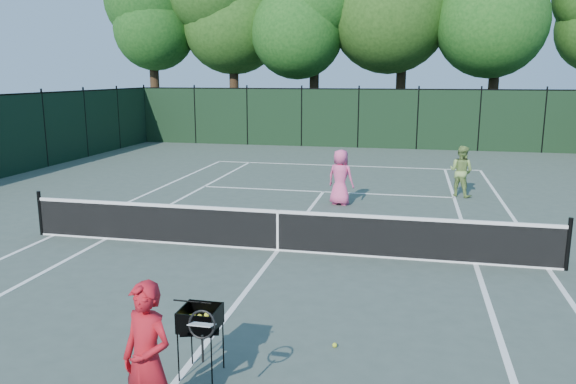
% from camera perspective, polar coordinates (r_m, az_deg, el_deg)
% --- Properties ---
extents(ground, '(90.00, 90.00, 0.00)m').
position_cam_1_polar(ground, '(12.27, -1.05, -5.97)').
color(ground, '#404E45').
rests_on(ground, ground).
extents(sideline_doubles_left, '(0.10, 23.77, 0.01)m').
position_cam_1_polar(sideline_doubles_left, '(14.51, -22.68, -4.08)').
color(sideline_doubles_left, white).
rests_on(sideline_doubles_left, ground).
extents(sideline_doubles_right, '(0.10, 23.77, 0.01)m').
position_cam_1_polar(sideline_doubles_right, '(12.27, 24.93, -7.10)').
color(sideline_doubles_right, white).
rests_on(sideline_doubles_right, ground).
extents(sideline_singles_left, '(0.10, 23.77, 0.01)m').
position_cam_1_polar(sideline_singles_left, '(13.78, -17.99, -4.54)').
color(sideline_singles_left, white).
rests_on(sideline_singles_left, ground).
extents(sideline_singles_right, '(0.10, 23.77, 0.01)m').
position_cam_1_polar(sideline_singles_right, '(12.04, 18.52, -6.95)').
color(sideline_singles_right, white).
rests_on(sideline_singles_right, ground).
extents(baseline_far, '(10.97, 0.10, 0.01)m').
position_cam_1_polar(baseline_far, '(23.70, 5.66, 2.68)').
color(baseline_far, white).
rests_on(baseline_far, ground).
extents(service_line_far, '(8.23, 0.10, 0.01)m').
position_cam_1_polar(service_line_far, '(18.35, 3.61, 0.03)').
color(service_line_far, white).
rests_on(service_line_far, ground).
extents(center_service_line, '(0.10, 12.80, 0.01)m').
position_cam_1_polar(center_service_line, '(12.27, -1.05, -5.96)').
color(center_service_line, white).
rests_on(center_service_line, ground).
extents(tennis_net, '(11.69, 0.09, 1.06)m').
position_cam_1_polar(tennis_net, '(12.13, -1.06, -3.83)').
color(tennis_net, black).
rests_on(tennis_net, ground).
extents(fence_far, '(24.00, 0.05, 3.00)m').
position_cam_1_polar(fence_far, '(29.57, 7.16, 7.38)').
color(fence_far, black).
rests_on(fence_far, ground).
extents(tree_0, '(6.40, 6.40, 13.14)m').
position_cam_1_polar(tree_0, '(36.69, -13.77, 18.42)').
color(tree_0, black).
rests_on(tree_0, ground).
extents(tree_2, '(6.00, 6.00, 12.40)m').
position_cam_1_polar(tree_2, '(33.88, 2.75, 18.57)').
color(tree_2, black).
rests_on(tree_2, ground).
extents(coach, '(1.05, 0.58, 1.70)m').
position_cam_1_polar(coach, '(6.24, -14.07, -16.26)').
color(coach, red).
rests_on(coach, ground).
extents(player_pink, '(0.92, 0.75, 1.63)m').
position_cam_1_polar(player_pink, '(16.44, 5.36, 1.50)').
color(player_pink, '#EE548E').
rests_on(player_pink, ground).
extents(player_green, '(0.98, 0.92, 1.60)m').
position_cam_1_polar(player_green, '(18.33, 17.18, 2.04)').
color(player_green, '#86A954').
rests_on(player_green, ground).
extents(ball_hopper, '(0.60, 0.60, 0.91)m').
position_cam_1_polar(ball_hopper, '(7.27, -8.91, -12.61)').
color(ball_hopper, black).
rests_on(ball_hopper, ground).
extents(loose_ball_near_cart, '(0.07, 0.07, 0.07)m').
position_cam_1_polar(loose_ball_near_cart, '(8.18, 4.77, -15.24)').
color(loose_ball_near_cart, '#B9CC29').
rests_on(loose_ball_near_cart, ground).
extents(loose_ball_midcourt, '(0.07, 0.07, 0.07)m').
position_cam_1_polar(loose_ball_midcourt, '(9.31, -14.39, -12.08)').
color(loose_ball_midcourt, '#CDD32B').
rests_on(loose_ball_midcourt, ground).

